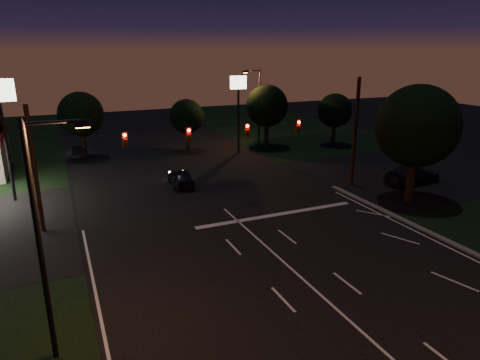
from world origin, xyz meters
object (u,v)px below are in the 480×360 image
car_oncoming_b (79,151)px  utility_pole_right (351,185)px  car_cross (412,175)px  tree_right_near (416,127)px  car_oncoming_a (181,178)px

car_oncoming_b → utility_pole_right: bearing=138.6°
car_cross → tree_right_near: bearing=125.0°
tree_right_near → car_cross: (3.61, 3.19, -4.89)m
utility_pole_right → car_oncoming_b: size_ratio=2.34×
utility_pole_right → car_cross: bearing=-17.8°
car_cross → car_oncoming_b: bearing=43.5°
utility_pole_right → tree_right_near: tree_right_near is taller
tree_right_near → car_cross: tree_right_near is taller
utility_pole_right → tree_right_near: (1.53, -4.83, 5.68)m
tree_right_near → car_oncoming_a: 18.84m
utility_pole_right → car_oncoming_b: (-20.54, 19.95, 0.63)m
car_oncoming_b → car_cross: bearing=142.7°
car_oncoming_b → car_cross: (25.67, -21.60, 0.16)m
car_oncoming_b → car_cross: size_ratio=0.71×
car_oncoming_a → car_oncoming_b: car_oncoming_a is taller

